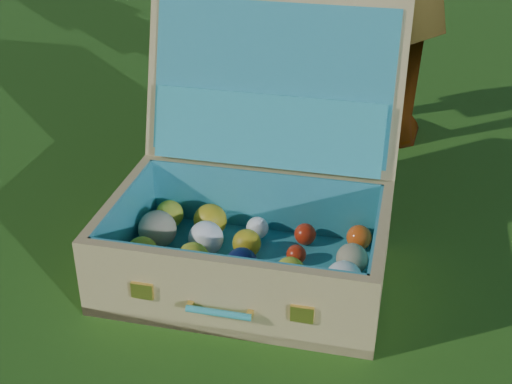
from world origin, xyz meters
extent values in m
plane|color=#215114|center=(0.00, 0.00, 0.00)|extent=(60.00, 60.00, 0.00)
cube|color=tan|center=(0.04, 0.01, 0.01)|extent=(0.63, 0.44, 0.02)
cube|color=tan|center=(0.06, -0.18, 0.09)|extent=(0.60, 0.06, 0.18)
cube|color=tan|center=(0.03, 0.20, 0.09)|extent=(0.60, 0.06, 0.18)
cube|color=tan|center=(-0.25, -0.01, 0.09)|extent=(0.04, 0.36, 0.18)
cube|color=tan|center=(0.33, 0.03, 0.09)|extent=(0.04, 0.36, 0.18)
cube|color=teal|center=(0.04, 0.01, 0.03)|extent=(0.58, 0.39, 0.01)
cube|color=teal|center=(0.06, -0.17, 0.10)|extent=(0.56, 0.04, 0.16)
cube|color=teal|center=(0.03, 0.19, 0.10)|extent=(0.56, 0.04, 0.16)
cube|color=teal|center=(-0.23, -0.01, 0.10)|extent=(0.03, 0.36, 0.16)
cube|color=teal|center=(0.32, 0.03, 0.10)|extent=(0.03, 0.36, 0.16)
cube|color=tan|center=(0.03, 0.29, 0.37)|extent=(0.61, 0.19, 0.39)
cube|color=teal|center=(0.03, 0.27, 0.37)|extent=(0.57, 0.15, 0.34)
cube|color=teal|center=(0.03, 0.23, 0.27)|extent=(0.54, 0.10, 0.17)
cube|color=#F2C659|center=(-0.10, -0.20, 0.09)|extent=(0.05, 0.01, 0.04)
cube|color=#F2C659|center=(0.22, -0.18, 0.09)|extent=(0.05, 0.01, 0.04)
cylinder|color=teal|center=(0.06, -0.21, 0.08)|extent=(0.13, 0.02, 0.01)
cube|color=#F2C659|center=(0.00, -0.20, 0.08)|extent=(0.01, 0.02, 0.01)
cube|color=#F2C659|center=(0.12, -0.20, 0.08)|extent=(0.01, 0.02, 0.01)
sphere|color=#FD5615|center=(-0.17, -0.12, 0.05)|extent=(0.05, 0.05, 0.05)
sphere|color=yellow|center=(-0.05, -0.12, 0.06)|extent=(0.06, 0.06, 0.06)
sphere|color=#FD5615|center=(0.06, -0.12, 0.06)|extent=(0.07, 0.07, 0.07)
sphere|color=yellow|center=(0.17, -0.11, 0.06)|extent=(0.06, 0.06, 0.06)
sphere|color=#0E1846|center=(0.27, -0.10, 0.06)|extent=(0.06, 0.06, 0.06)
sphere|color=yellow|center=(-0.18, -0.04, 0.06)|extent=(0.07, 0.07, 0.07)
sphere|color=yellow|center=(-0.06, -0.04, 0.06)|extent=(0.07, 0.07, 0.07)
sphere|color=#0E1846|center=(0.05, -0.02, 0.06)|extent=(0.07, 0.07, 0.07)
sphere|color=yellow|center=(0.15, -0.02, 0.06)|extent=(0.07, 0.07, 0.07)
sphere|color=white|center=(0.27, -0.02, 0.07)|extent=(0.08, 0.08, 0.08)
sphere|color=tan|center=(-0.18, 0.04, 0.07)|extent=(0.09, 0.09, 0.09)
sphere|color=white|center=(-0.06, 0.04, 0.07)|extent=(0.08, 0.08, 0.08)
sphere|color=gold|center=(0.03, 0.06, 0.06)|extent=(0.07, 0.07, 0.07)
sphere|color=red|center=(0.15, 0.07, 0.05)|extent=(0.04, 0.04, 0.04)
sphere|color=tan|center=(0.27, 0.07, 0.06)|extent=(0.07, 0.07, 0.07)
sphere|color=yellow|center=(-0.19, 0.13, 0.06)|extent=(0.07, 0.07, 0.07)
sphere|color=gold|center=(-0.08, 0.12, 0.07)|extent=(0.08, 0.08, 0.08)
sphere|color=white|center=(0.03, 0.14, 0.05)|extent=(0.05, 0.05, 0.05)
sphere|color=red|center=(0.15, 0.15, 0.05)|extent=(0.05, 0.05, 0.05)
sphere|color=#FD5615|center=(0.27, 0.16, 0.06)|extent=(0.06, 0.06, 0.06)
camera|label=1|loc=(0.44, -1.23, 0.95)|focal=50.00mm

